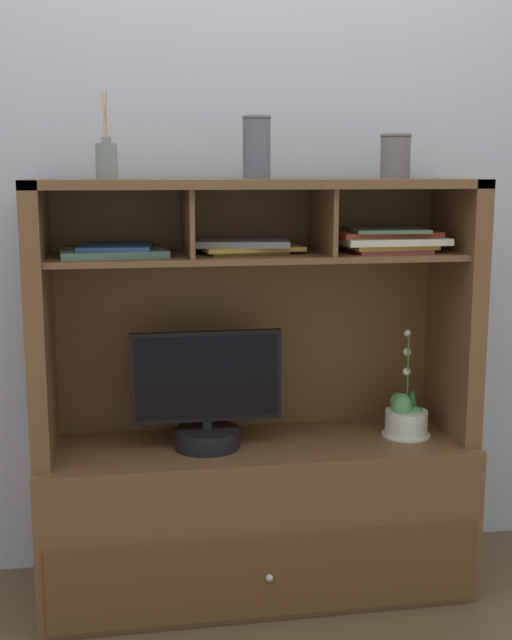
{
  "coord_description": "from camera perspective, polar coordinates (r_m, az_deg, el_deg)",
  "views": [
    {
      "loc": [
        -0.45,
        -2.69,
        1.46
      ],
      "look_at": [
        0.0,
        0.0,
        0.97
      ],
      "focal_mm": 46.04,
      "sensor_mm": 36.0,
      "label": 1
    }
  ],
  "objects": [
    {
      "name": "tv_monitor",
      "position": [
        2.77,
        -3.44,
        -5.58
      ],
      "size": [
        0.51,
        0.22,
        0.4
      ],
      "color": "black",
      "rests_on": "media_console"
    },
    {
      "name": "accent_vase",
      "position": [
        2.87,
        9.67,
        11.19
      ],
      "size": [
        0.11,
        0.11,
        0.15
      ],
      "color": "#5D5A57",
      "rests_on": "media_console"
    },
    {
      "name": "floor_plane",
      "position": [
        3.1,
        0.0,
        -18.05
      ],
      "size": [
        6.0,
        6.0,
        0.02
      ],
      "primitive_type": "cube",
      "color": "brown",
      "rests_on": "ground"
    },
    {
      "name": "potted_fern",
      "position": [
        2.97,
        10.26,
        -6.45
      ],
      "size": [
        0.12,
        0.12,
        0.16
      ],
      "color": "silver",
      "rests_on": "media_console"
    },
    {
      "name": "back_wall",
      "position": [
        3.0,
        -0.89,
        9.1
      ],
      "size": [
        6.0,
        0.02,
        2.8
      ],
      "primitive_type": "cube",
      "color": "#ADB4BD",
      "rests_on": "ground"
    },
    {
      "name": "magazine_stack_right",
      "position": [
        2.85,
        9.06,
        5.54
      ],
      "size": [
        0.37,
        0.29,
        0.08
      ],
      "color": "#9B3937",
      "rests_on": "media_console"
    },
    {
      "name": "magazine_stack_left",
      "position": [
        2.77,
        -0.75,
        5.21
      ],
      "size": [
        0.37,
        0.3,
        0.04
      ],
      "color": "#B8903A",
      "rests_on": "media_console"
    },
    {
      "name": "magazine_stack_centre",
      "position": [
        2.71,
        -9.87,
        4.79
      ],
      "size": [
        0.36,
        0.29,
        0.03
      ],
      "color": "#4E7059",
      "rests_on": "media_console"
    },
    {
      "name": "ceramic_vase",
      "position": [
        2.72,
        0.04,
        11.93
      ],
      "size": [
        0.1,
        0.1,
        0.2
      ],
      "color": "#50575F",
      "rests_on": "media_console"
    },
    {
      "name": "potted_orchid",
      "position": [
        2.97,
        10.4,
        -6.99
      ],
      "size": [
        0.17,
        0.17,
        0.38
      ],
      "color": "beige",
      "rests_on": "media_console"
    },
    {
      "name": "diffuser_bottle",
      "position": [
        2.66,
        -10.35,
        10.88
      ],
      "size": [
        0.07,
        0.07,
        0.27
      ],
      "color": "slate",
      "rests_on": "media_console"
    },
    {
      "name": "media_console",
      "position": [
        2.92,
        -0.02,
        -10.31
      ],
      "size": [
        1.48,
        0.52,
        1.44
      ],
      "color": "brown",
      "rests_on": "ground"
    }
  ]
}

